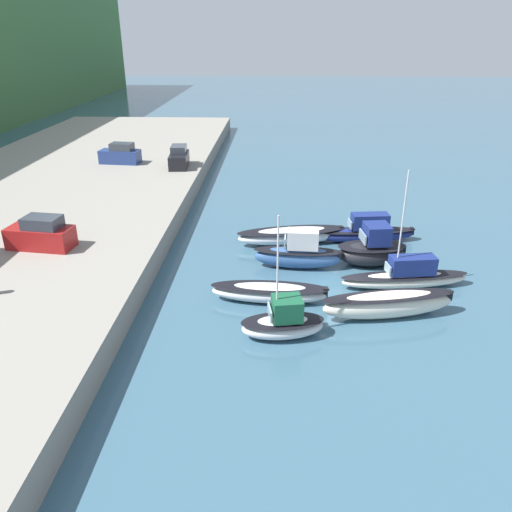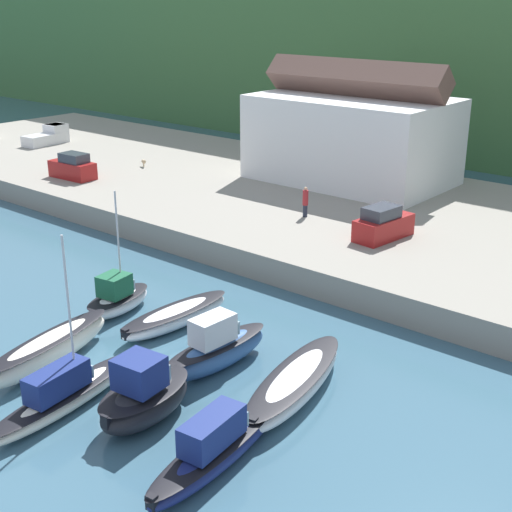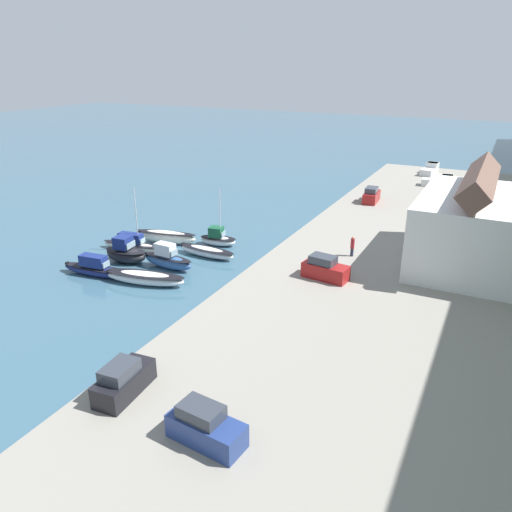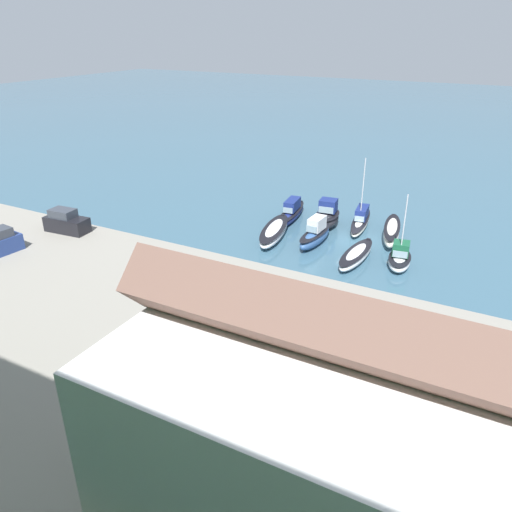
% 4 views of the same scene
% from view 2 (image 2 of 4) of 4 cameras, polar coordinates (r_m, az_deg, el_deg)
% --- Properties ---
extents(ground_plane, '(320.00, 320.00, 0.00)m').
position_cam_2_polar(ground_plane, '(33.70, -10.26, -9.24)').
color(ground_plane, '#385B70').
extents(quay_promenade, '(111.39, 25.91, 1.72)m').
position_cam_2_polar(quay_promenade, '(51.79, 11.60, 2.37)').
color(quay_promenade, gray).
rests_on(quay_promenade, ground_plane).
extents(harbor_clubhouse, '(15.91, 9.96, 9.86)m').
position_cam_2_polar(harbor_clubhouse, '(59.62, 7.68, 9.52)').
color(harbor_clubhouse, white).
rests_on(harbor_clubhouse, quay_promenade).
extents(moored_boat_0, '(2.58, 4.66, 6.78)m').
position_cam_2_polar(moored_boat_0, '(39.57, -11.01, -3.34)').
color(moored_boat_0, silver).
rests_on(moored_boat_0, ground_plane).
extents(moored_boat_1, '(2.08, 7.12, 1.08)m').
position_cam_2_polar(moored_boat_1, '(37.54, -6.45, -4.81)').
color(moored_boat_1, silver).
rests_on(moored_boat_1, ground_plane).
extents(moored_boat_2, '(1.92, 6.08, 2.73)m').
position_cam_2_polar(moored_boat_2, '(33.18, -3.14, -7.44)').
color(moored_boat_2, '#33568E').
rests_on(moored_boat_2, ground_plane).
extents(moored_boat_3, '(3.77, 8.58, 1.22)m').
position_cam_2_polar(moored_boat_3, '(31.20, 3.16, -10.11)').
color(moored_boat_3, white).
rests_on(moored_boat_3, ground_plane).
extents(moored_boat_4, '(3.00, 7.86, 1.56)m').
position_cam_2_polar(moored_boat_4, '(34.87, -16.20, -7.17)').
color(moored_boat_4, white).
rests_on(moored_boat_4, ground_plane).
extents(moored_boat_5, '(2.59, 8.29, 7.53)m').
position_cam_2_polar(moored_boat_5, '(31.29, -15.06, -10.58)').
color(moored_boat_5, white).
rests_on(moored_boat_5, ground_plane).
extents(moored_boat_6, '(2.93, 4.95, 2.94)m').
position_cam_2_polar(moored_boat_6, '(29.69, -8.94, -11.07)').
color(moored_boat_6, black).
rests_on(moored_boat_6, ground_plane).
extents(moored_boat_7, '(2.51, 8.16, 2.19)m').
position_cam_2_polar(moored_boat_7, '(27.16, -3.08, -14.91)').
color(moored_boat_7, navy).
rests_on(moored_boat_7, ground_plane).
extents(parked_car_0, '(4.30, 2.05, 2.16)m').
position_cam_2_polar(parked_car_0, '(62.39, -14.44, 6.88)').
color(parked_car_0, maroon).
rests_on(parked_car_0, quay_promenade).
extents(parked_car_2, '(2.30, 4.39, 2.16)m').
position_cam_2_polar(parked_car_2, '(45.92, 10.13, 2.49)').
color(parked_car_2, maroon).
rests_on(parked_car_2, quay_promenade).
extents(pickup_truck_0, '(2.33, 4.87, 1.90)m').
position_cam_2_polar(pickup_truck_0, '(77.88, -16.24, 9.21)').
color(pickup_truck_0, silver).
rests_on(pickup_truck_0, quay_promenade).
extents(person_on_quay, '(0.40, 0.40, 2.14)m').
position_cam_2_polar(person_on_quay, '(49.77, 3.97, 4.37)').
color(person_on_quay, '#232838').
rests_on(person_on_quay, quay_promenade).
extents(dog_on_quay, '(0.87, 0.58, 0.68)m').
position_cam_2_polar(dog_on_quay, '(65.45, -8.97, 7.46)').
color(dog_on_quay, tan).
rests_on(dog_on_quay, quay_promenade).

